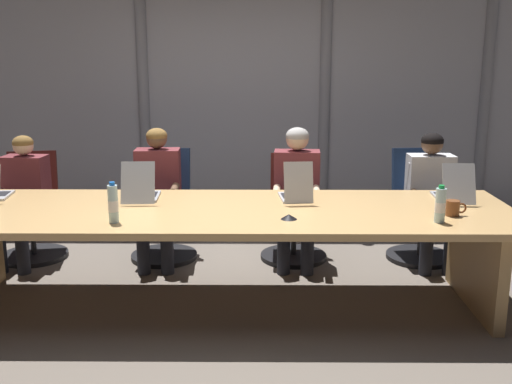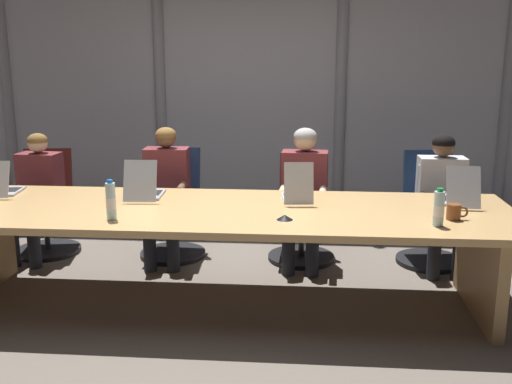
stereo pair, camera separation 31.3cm
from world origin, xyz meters
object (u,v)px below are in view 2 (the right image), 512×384
laptop_right_mid (458,196)px  coffee_mug_near (454,212)px  office_chair_left_mid (173,216)px  water_bottle_primary (111,201)px  person_right_mid (442,194)px  office_chair_left_end (47,214)px  laptop_left_end (1,188)px  person_left_mid (166,187)px  laptop_left_mid (145,190)px  person_left_end (36,189)px  water_bottle_secondary (439,209)px  conference_mic_left_side (285,217)px  person_center (304,188)px  laptop_center (297,193)px  office_chair_center (302,220)px  office_chair_right_mid (430,221)px

laptop_right_mid → coffee_mug_near: (-0.13, -0.44, -0.01)m
office_chair_left_mid → water_bottle_primary: (-0.09, -1.45, 0.50)m
person_right_mid → office_chair_left_end: bearing=-92.7°
laptop_left_end → laptop_right_mid: bearing=-96.8°
person_left_mid → water_bottle_primary: person_left_mid is taller
laptop_left_end → laptop_left_mid: (1.16, -0.02, 0.00)m
office_chair_left_end → person_right_mid: size_ratio=0.82×
person_left_end → water_bottle_secondary: size_ratio=4.51×
water_bottle_primary → coffee_mug_near: size_ratio=1.90×
laptop_right_mid → water_bottle_secondary: bearing=158.5°
conference_mic_left_side → person_left_mid: bearing=132.2°
conference_mic_left_side → laptop_left_end: bearing=166.2°
office_chair_left_mid → person_left_mid: 0.35m
person_center → water_bottle_primary: 1.83m
laptop_center → office_chair_center: 0.95m
laptop_right_mid → office_chair_left_end: size_ratio=0.48×
office_chair_right_mid → laptop_right_mid: bearing=-5.7°
person_right_mid → coffee_mug_near: 1.13m
laptop_center → office_chair_left_mid: size_ratio=0.42×
person_right_mid → water_bottle_secondary: size_ratio=4.61×
laptop_left_mid → person_left_end: size_ratio=0.41×
water_bottle_primary → water_bottle_secondary: (2.15, 0.02, -0.01)m
person_left_end → water_bottle_primary: bearing=45.4°
laptop_left_end → person_right_mid: bearing=-86.2°
water_bottle_primary → conference_mic_left_side: bearing=4.4°
office_chair_left_end → office_chair_left_mid: 1.21m
water_bottle_secondary → office_chair_center: bearing=121.6°
office_chair_right_mid → person_right_mid: 0.34m
office_chair_right_mid → water_bottle_secondary: size_ratio=3.94×
laptop_left_mid → coffee_mug_near: (2.23, -0.44, -0.01)m
laptop_left_mid → office_chair_center: size_ratio=0.49×
office_chair_center → person_center: 0.37m
laptop_left_mid → office_chair_left_mid: bearing=-5.2°
water_bottle_primary → office_chair_right_mid: bearing=31.1°
office_chair_right_mid → water_bottle_primary: water_bottle_primary is taller
office_chair_center → conference_mic_left_side: 1.42m
laptop_left_end → conference_mic_left_side: laptop_left_end is taller
office_chair_left_mid → person_center: person_center is taller
person_right_mid → laptop_center: bearing=-61.3°
office_chair_left_end → office_chair_left_mid: (1.21, 0.00, 0.01)m
office_chair_left_mid → person_left_end: bearing=-79.0°
laptop_left_end → laptop_center: laptop_center is taller
laptop_right_mid → person_left_end: person_left_end is taller
laptop_left_end → laptop_left_mid: size_ratio=0.96×
person_left_mid → office_chair_center: bearing=94.7°
laptop_center → person_left_mid: size_ratio=0.34×
office_chair_right_mid → person_left_end: (-3.54, -0.17, 0.27)m
office_chair_left_mid → person_right_mid: person_right_mid is taller
laptop_left_end → water_bottle_secondary: 3.31m
laptop_center → office_chair_left_end: size_ratio=0.43×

